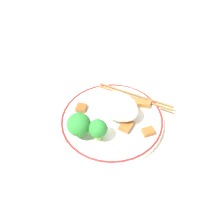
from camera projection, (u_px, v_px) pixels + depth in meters
ground_plane at (112, 122)px, 0.53m from camera, size 3.00×3.00×0.00m
plate at (112, 119)px, 0.52m from camera, size 0.24×0.24×0.02m
rice_mound at (118, 106)px, 0.50m from camera, size 0.10×0.07×0.06m
broccoli_back_left at (79, 125)px, 0.46m from camera, size 0.05×0.05×0.06m
broccoli_back_center at (98, 129)px, 0.45m from camera, size 0.04×0.04×0.05m
meat_near_front at (148, 132)px, 0.48m from camera, size 0.03×0.03×0.01m
meat_near_left at (126, 126)px, 0.49m from camera, size 0.03×0.03×0.01m
meat_near_right at (81, 108)px, 0.53m from camera, size 0.03×0.03×0.01m
meat_near_back at (126, 106)px, 0.53m from camera, size 0.04×0.03×0.01m
meat_on_rice_edge at (142, 103)px, 0.54m from camera, size 0.04×0.03×0.01m
chopsticks at (135, 96)px, 0.56m from camera, size 0.20×0.05×0.01m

